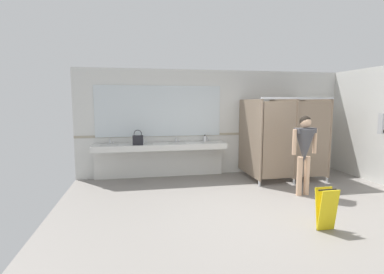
% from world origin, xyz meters
% --- Properties ---
extents(ground_plane, '(7.28, 6.22, 0.10)m').
position_xyz_m(ground_plane, '(0.00, 0.00, -0.05)').
color(ground_plane, gray).
extents(wall_back, '(7.28, 0.12, 2.71)m').
position_xyz_m(wall_back, '(0.00, 2.87, 1.35)').
color(wall_back, silver).
rests_on(wall_back, ground_plane).
extents(wall_back_tile_band, '(7.28, 0.01, 0.06)m').
position_xyz_m(wall_back_tile_band, '(0.00, 2.81, 1.05)').
color(wall_back_tile_band, '#9E937F').
rests_on(wall_back_tile_band, wall_back).
extents(vanity_counter, '(3.24, 0.55, 0.99)m').
position_xyz_m(vanity_counter, '(-1.57, 2.60, 0.64)').
color(vanity_counter, silver).
rests_on(vanity_counter, ground_plane).
extents(mirror_panel, '(3.14, 0.02, 1.27)m').
position_xyz_m(mirror_panel, '(-1.58, 2.80, 1.66)').
color(mirror_panel, silver).
rests_on(mirror_panel, wall_back).
extents(bathroom_stalls, '(1.77, 1.42, 2.00)m').
position_xyz_m(bathroom_stalls, '(1.40, 1.91, 1.04)').
color(bathroom_stalls, '#84705B').
rests_on(bathroom_stalls, ground_plane).
extents(person_standing, '(0.57, 0.45, 1.62)m').
position_xyz_m(person_standing, '(1.16, 0.71, 1.02)').
color(person_standing, '#DBAD89').
rests_on(person_standing, ground_plane).
extents(handbag, '(0.24, 0.10, 0.36)m').
position_xyz_m(handbag, '(-2.12, 2.38, 1.01)').
color(handbag, black).
rests_on(handbag, vanity_counter).
extents(soap_dispenser, '(0.07, 0.07, 0.18)m').
position_xyz_m(soap_dispenser, '(-0.43, 2.68, 0.96)').
color(soap_dispenser, white).
rests_on(soap_dispenser, vanity_counter).
extents(wet_floor_sign, '(0.28, 0.19, 0.63)m').
position_xyz_m(wet_floor_sign, '(0.58, -0.85, 0.32)').
color(wet_floor_sign, yellow).
rests_on(wet_floor_sign, ground_plane).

